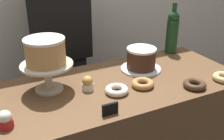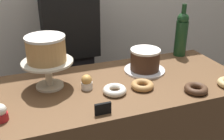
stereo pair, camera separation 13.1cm
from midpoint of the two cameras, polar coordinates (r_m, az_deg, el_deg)
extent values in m
cylinder|color=beige|center=(1.34, -10.45, -3.36)|extent=(0.14, 0.14, 0.01)
cylinder|color=beige|center=(1.32, -10.66, -0.88)|extent=(0.04, 0.04, 0.12)
cylinder|color=beige|center=(1.29, -10.88, 1.65)|extent=(0.25, 0.25, 0.01)
cylinder|color=tan|center=(1.27, -11.09, 4.17)|extent=(0.18, 0.18, 0.11)
cylinder|color=white|center=(1.25, -11.32, 6.82)|extent=(0.19, 0.19, 0.01)
cylinder|color=white|center=(1.51, 9.44, -0.05)|extent=(0.23, 0.23, 0.01)
cylinder|color=#3D2619|center=(1.49, 9.59, 1.98)|extent=(0.16, 0.16, 0.11)
cylinder|color=white|center=(1.47, 9.75, 4.11)|extent=(0.16, 0.16, 0.01)
cylinder|color=#193D1E|center=(1.76, 16.63, 6.43)|extent=(0.08, 0.08, 0.22)
sphere|color=#193D1E|center=(1.72, 17.14, 10.44)|extent=(0.07, 0.07, 0.07)
cylinder|color=#193D1E|center=(1.71, 17.35, 12.08)|extent=(0.03, 0.03, 0.08)
cylinder|color=white|center=(1.30, -2.52, -3.44)|extent=(0.06, 0.06, 0.03)
sphere|color=#CC9347|center=(1.28, -2.54, -2.21)|extent=(0.05, 0.05, 0.05)
cylinder|color=red|center=(1.13, -19.61, -9.51)|extent=(0.06, 0.06, 0.03)
sphere|color=white|center=(1.12, -19.84, -8.18)|extent=(0.05, 0.05, 0.05)
torus|color=#B27F47|center=(1.32, 9.36, -3.31)|extent=(0.11, 0.11, 0.03)
torus|color=silver|center=(1.26, 3.56, -4.42)|extent=(0.11, 0.11, 0.03)
torus|color=#472D1E|center=(1.35, 20.24, -3.88)|extent=(0.11, 0.11, 0.03)
cube|color=black|center=(1.10, 1.49, -8.39)|extent=(0.07, 0.01, 0.05)
cube|color=black|center=(2.05, -6.13, -7.70)|extent=(0.28, 0.18, 0.85)
cube|color=black|center=(1.78, -7.15, 11.71)|extent=(0.36, 0.22, 0.55)
camera|label=1|loc=(0.07, -87.14, 1.30)|focal=42.71mm
camera|label=2|loc=(0.07, 92.86, -1.30)|focal=42.71mm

